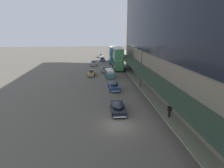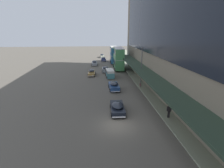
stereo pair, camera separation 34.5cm
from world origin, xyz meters
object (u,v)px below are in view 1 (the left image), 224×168
Objects in this scene: sedan_far_back at (101,56)px; pedestrian_at_kerb at (170,110)px; sedan_lead_mid at (118,107)px; sedan_second_near at (105,69)px; vw_van at (109,73)px; fire_hydrant at (140,85)px; transit_bus_kerbside_rear at (118,58)px; sedan_second_mid at (114,86)px; street_lamp at (141,65)px; sedan_oncoming_front at (103,59)px; sedan_trailing_mid at (91,73)px; transit_bus_kerbside_front at (113,54)px; sedan_lead_near at (94,63)px.

sedan_far_back is 2.36× the size of pedestrian_at_kerb.
sedan_far_back is at bearing 90.32° from sedan_lead_mid.
sedan_second_near is 1.01× the size of vw_van.
fire_hydrant is (-0.38, 13.79, -0.69)m from pedestrian_at_kerb.
transit_bus_kerbside_rear is at bearing 38.78° from sedan_second_near.
transit_bus_kerbside_rear is 13.63× the size of fire_hydrant.
sedan_second_mid is 0.59× the size of street_lamp.
sedan_oncoming_front is (0.24, 18.71, 0.04)m from sedan_second_near.
sedan_far_back is 0.94× the size of sedan_second_near.
vw_van is at bearing -27.20° from sedan_trailing_mid.
transit_bus_kerbside_front is 13.26× the size of fire_hydrant.
vw_van is at bearing 123.30° from fire_hydrant.
transit_bus_kerbside_rear is at bearing 82.62° from sedan_lead_mid.
transit_bus_kerbside_rear reaches higher than sedan_far_back.
sedan_trailing_mid is at bearing -92.47° from sedan_lead_near.
sedan_far_back is at bearing 80.06° from sedan_lead_near.
sedan_lead_mid is at bearing -118.29° from fire_hydrant.
pedestrian_at_kerb is (6.55, -47.46, 0.39)m from sedan_oncoming_front.
transit_bus_kerbside_front is at bearing 94.22° from street_lamp.
sedan_oncoming_front is (3.44, 8.30, 0.01)m from sedan_lead_near.
sedan_trailing_mid is 0.95× the size of sedan_second_mid.
sedan_lead_near is at bearing 87.53° from sedan_trailing_mid.
sedan_second_near is 6.68× the size of fire_hydrant.
transit_bus_kerbside_rear is 10.55m from sedan_lead_near.
sedan_oncoming_front is at bearing 133.00° from transit_bus_kerbside_front.
transit_bus_kerbside_front is 1.99× the size of sedan_second_near.
sedan_second_mid is 34.93m from sedan_oncoming_front.
transit_bus_kerbside_front is 21.52m from vw_van.
sedan_second_near is 18.71m from sedan_oncoming_front.
transit_bus_kerbside_front reaches higher than fire_hydrant.
street_lamp is at bearing -60.14° from vw_van.
transit_bus_kerbside_rear is 1.19× the size of street_lamp.
fire_hydrant is (9.61, -25.37, -0.28)m from sedan_lead_near.
sedan_second_near is at bearing 113.19° from fire_hydrant.
sedan_far_back is at bearing 97.85° from street_lamp.
sedan_second_near is (-3.87, -14.81, -2.37)m from transit_bus_kerbside_front.
sedan_oncoming_front is at bearing 89.28° from sedan_second_near.
sedan_second_mid is (4.65, -12.19, 0.01)m from sedan_trailing_mid.
transit_bus_kerbside_front reaches higher than sedan_trailing_mid.
transit_bus_kerbside_rear is 1.99× the size of sedan_lead_mid.
sedan_lead_near is at bearing 103.35° from vw_van.
sedan_oncoming_front is 47.92m from pedestrian_at_kerb.
sedan_trailing_mid is 26.91m from pedestrian_at_kerb.
sedan_second_mid is 2.55× the size of pedestrian_at_kerb.
sedan_lead_near is 7.13× the size of fire_hydrant.
sedan_lead_mid is at bearing -91.37° from vw_van.
sedan_oncoming_front is 34.23m from fire_hydrant.
sedan_far_back is 57.85m from pedestrian_at_kerb.
sedan_second_mid is 6.76× the size of fire_hydrant.
transit_bus_kerbside_rear is at bearing 70.94° from vw_van.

